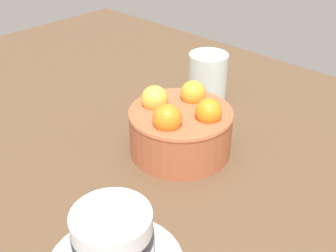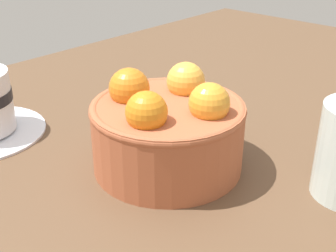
{
  "view_description": "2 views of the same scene",
  "coord_description": "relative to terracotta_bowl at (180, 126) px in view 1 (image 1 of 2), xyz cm",
  "views": [
    {
      "loc": [
        -36.02,
        40.92,
        37.83
      ],
      "look_at": [
        0.76,
        1.97,
        5.04
      ],
      "focal_mm": 45.03,
      "sensor_mm": 36.0,
      "label": 1
    },
    {
      "loc": [
        -30.19,
        -27.53,
        25.01
      ],
      "look_at": [
        1.35,
        1.19,
        3.79
      ],
      "focal_mm": 47.7,
      "sensor_mm": 36.0,
      "label": 2
    }
  ],
  "objects": [
    {
      "name": "ground_plane",
      "position": [
        -0.01,
        -0.03,
        -6.03
      ],
      "size": [
        140.3,
        85.87,
        3.18
      ],
      "primitive_type": "cube",
      "color": "brown"
    },
    {
      "name": "terracotta_bowl",
      "position": [
        0.0,
        0.0,
        0.0
      ],
      "size": [
        15.81,
        15.81,
        10.19
      ],
      "color": "#AD5938",
      "rests_on": "ground_plane"
    },
    {
      "name": "coffee_cup",
      "position": [
        -9.91,
        21.77,
        -0.88
      ],
      "size": [
        15.43,
        15.43,
        7.78
      ],
      "color": "white",
      "rests_on": "ground_plane"
    },
    {
      "name": "water_glass",
      "position": [
        7.85,
        -16.39,
        0.13
      ],
      "size": [
        7.21,
        7.21,
        9.14
      ],
      "primitive_type": "cylinder",
      "color": "silver",
      "rests_on": "ground_plane"
    }
  ]
}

